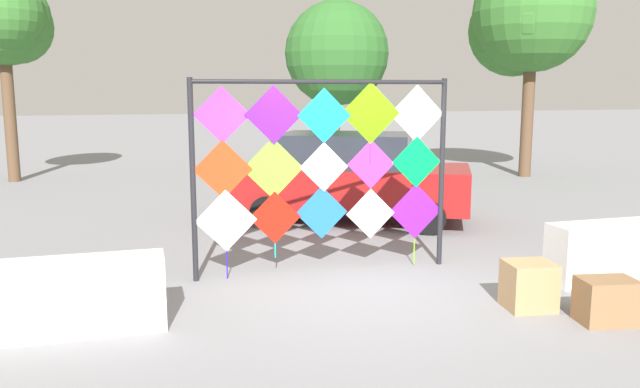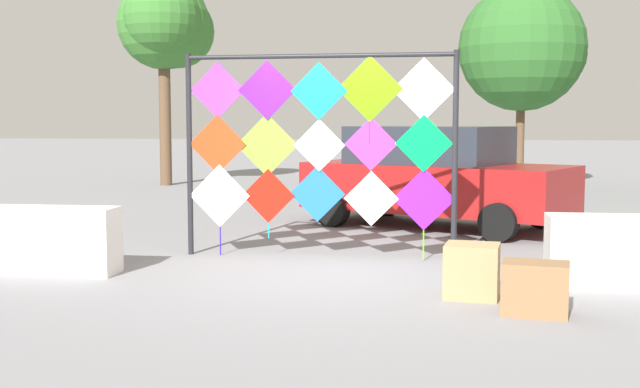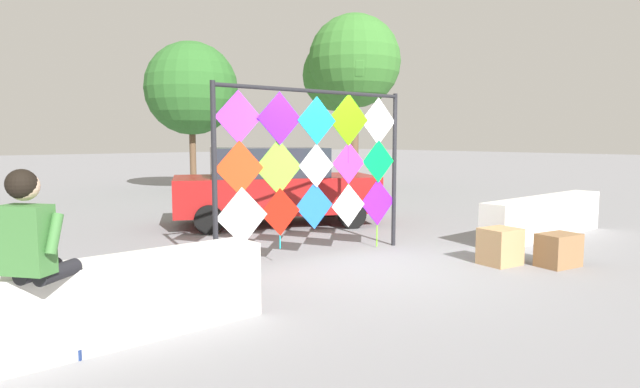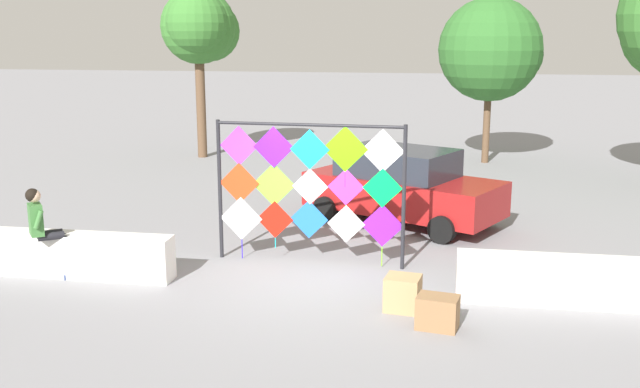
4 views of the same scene
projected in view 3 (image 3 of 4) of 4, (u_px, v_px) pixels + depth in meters
name	position (u px, v px, depth m)	size (l,w,h in m)	color
ground	(373.00, 268.00, 7.60)	(120.00, 120.00, 0.00)	gray
plaza_ledge_left	(72.00, 309.00, 4.58)	(3.55, 0.48, 0.75)	silver
plaza_ledge_right	(544.00, 217.00, 9.92)	(3.55, 0.48, 0.75)	silver
kite_display_rack	(315.00, 158.00, 8.01)	(3.41, 0.21, 2.60)	#232328
seated_vendor	(40.00, 252.00, 4.12)	(0.77, 0.72, 1.60)	black
parked_car	(274.00, 186.00, 11.39)	(4.54, 3.50, 1.62)	maroon
cardboard_box_large	(558.00, 250.00, 7.66)	(0.57, 0.40, 0.47)	olive
cardboard_box_small	(500.00, 246.00, 7.78)	(0.51, 0.46, 0.53)	tan
tree_palm_like	(194.00, 90.00, 18.55)	(3.20, 3.17, 5.11)	brown
tree_far_right	(351.00, 66.00, 18.84)	(3.22, 3.70, 6.10)	brown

